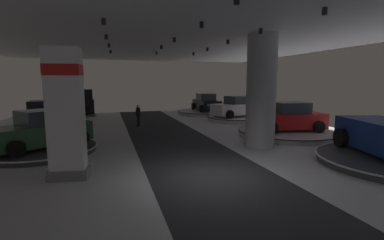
{
  "coord_description": "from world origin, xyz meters",
  "views": [
    {
      "loc": [
        -3.38,
        -8.55,
        3.22
      ],
      "look_at": [
        0.48,
        4.06,
        1.4
      ],
      "focal_mm": 25.85,
      "sensor_mm": 36.0,
      "label": 1
    }
  ],
  "objects": [
    {
      "name": "display_platform_mid_left",
      "position": [
        -6.35,
        5.33,
        0.14
      ],
      "size": [
        4.83,
        4.83,
        0.25
      ],
      "color": "#333338",
      "rests_on": "ground"
    },
    {
      "name": "ground",
      "position": [
        0.0,
        0.0,
        -0.02
      ],
      "size": [
        24.0,
        44.0,
        0.06
      ],
      "color": "silver"
    },
    {
      "name": "display_platform_deep_left",
      "position": [
        -7.23,
        18.38,
        0.14
      ],
      "size": [
        5.68,
        5.68,
        0.24
      ],
      "color": "silver",
      "rests_on": "ground"
    },
    {
      "name": "display_platform_far_right",
      "position": [
        6.99,
        12.44,
        0.19
      ],
      "size": [
        4.93,
        4.93,
        0.35
      ],
      "color": "silver",
      "rests_on": "ground"
    },
    {
      "name": "column_right",
      "position": [
        3.79,
        3.37,
        2.75
      ],
      "size": [
        1.44,
        1.44,
        5.5
      ],
      "color": "#ADADB2",
      "rests_on": "ground"
    },
    {
      "name": "ceiling_with_spotlights",
      "position": [
        -0.0,
        0.0,
        5.55
      ],
      "size": [
        24.0,
        44.0,
        0.39
      ],
      "color": "silver"
    },
    {
      "name": "brand_sign_pylon",
      "position": [
        -4.71,
        1.19,
        2.23
      ],
      "size": [
        1.35,
        0.84,
        4.32
      ],
      "color": "slate",
      "rests_on": "ground"
    },
    {
      "name": "display_car_mid_left",
      "position": [
        -6.33,
        5.35,
        1.02
      ],
      "size": [
        4.45,
        3.94,
        1.71
      ],
      "color": "#2D5638",
      "rests_on": "display_platform_mid_left"
    },
    {
      "name": "visitor_walking_near",
      "position": [
        -1.31,
        11.46,
        0.91
      ],
      "size": [
        0.32,
        0.32,
        1.59
      ],
      "color": "black",
      "rests_on": "ground"
    },
    {
      "name": "display_car_far_right",
      "position": [
        7.02,
        12.45,
        1.11
      ],
      "size": [
        4.47,
        2.87,
        1.71
      ],
      "color": "silver",
      "rests_on": "display_platform_far_right"
    },
    {
      "name": "display_car_deep_right",
      "position": [
        6.16,
        17.68,
        1.11
      ],
      "size": [
        2.35,
        4.3,
        1.71
      ],
      "color": "black",
      "rests_on": "display_platform_deep_right"
    },
    {
      "name": "display_car_mid_right",
      "position": [
        7.0,
        5.52,
        1.08
      ],
      "size": [
        4.43,
        2.75,
        1.71
      ],
      "color": "red",
      "rests_on": "display_platform_mid_right"
    },
    {
      "name": "pickup_truck_deep_left",
      "position": [
        -6.91,
        18.4,
        1.18
      ],
      "size": [
        5.4,
        2.85,
        2.3
      ],
      "color": "black",
      "rests_on": "display_platform_deep_left"
    },
    {
      "name": "display_platform_deep_right",
      "position": [
        6.16,
        17.65,
        0.19
      ],
      "size": [
        5.98,
        5.98,
        0.35
      ],
      "color": "#B7B7BC",
      "rests_on": "ground"
    },
    {
      "name": "display_platform_mid_right",
      "position": [
        6.97,
        5.53,
        0.17
      ],
      "size": [
        5.85,
        5.85,
        0.31
      ],
      "color": "#B7B7BC",
      "rests_on": "ground"
    }
  ]
}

